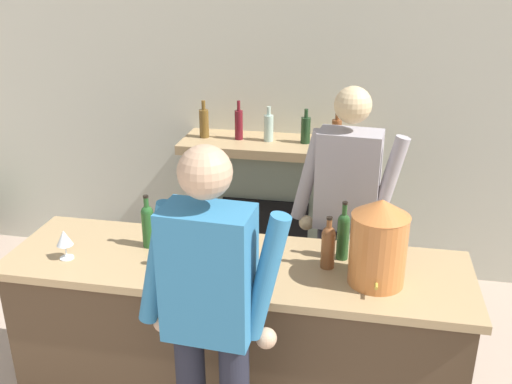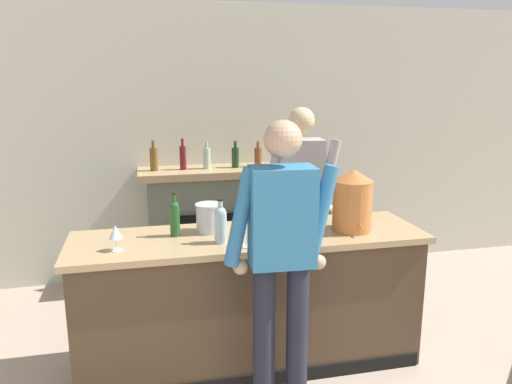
{
  "view_description": "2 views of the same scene",
  "coord_description": "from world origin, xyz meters",
  "px_view_note": "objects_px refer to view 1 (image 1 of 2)",
  "views": [
    {
      "loc": [
        0.69,
        0.14,
        2.44
      ],
      "look_at": [
        0.09,
        3.22,
        1.16
      ],
      "focal_mm": 40.0,
      "sensor_mm": 36.0,
      "label": 1
    },
    {
      "loc": [
        -0.62,
        -0.52,
        2.04
      ],
      "look_at": [
        0.24,
        3.22,
        1.15
      ],
      "focal_mm": 35.0,
      "sensor_mm": 36.0,
      "label": 2
    }
  ],
  "objects_px": {
    "fireplace_stone": "(270,209)",
    "wine_glass_near_bucket": "(64,239)",
    "person_bartender": "(345,220)",
    "wine_glass_front_right": "(207,263)",
    "wine_bottle_rose_blush": "(343,234)",
    "wine_bottle_cabernet_heavy": "(328,245)",
    "wine_bottle_port_short": "(186,246)",
    "ice_bucket_steel": "(193,230)",
    "wine_bottle_chardonnay_pale": "(148,224)",
    "copper_dispenser": "(379,242)",
    "person_customer": "(211,329)"
  },
  "relations": [
    {
      "from": "fireplace_stone",
      "to": "wine_glass_near_bucket",
      "type": "distance_m",
      "value": 1.94
    },
    {
      "from": "person_bartender",
      "to": "wine_glass_front_right",
      "type": "relative_size",
      "value": 10.73
    },
    {
      "from": "wine_bottle_rose_blush",
      "to": "wine_bottle_cabernet_heavy",
      "type": "bearing_deg",
      "value": -122.19
    },
    {
      "from": "fireplace_stone",
      "to": "wine_bottle_port_short",
      "type": "bearing_deg",
      "value": -94.8
    },
    {
      "from": "fireplace_stone",
      "to": "ice_bucket_steel",
      "type": "bearing_deg",
      "value": -97.28
    },
    {
      "from": "fireplace_stone",
      "to": "wine_bottle_chardonnay_pale",
      "type": "height_order",
      "value": "fireplace_stone"
    },
    {
      "from": "ice_bucket_steel",
      "to": "wine_bottle_rose_blush",
      "type": "height_order",
      "value": "wine_bottle_rose_blush"
    },
    {
      "from": "copper_dispenser",
      "to": "wine_bottle_port_short",
      "type": "height_order",
      "value": "copper_dispenser"
    },
    {
      "from": "person_bartender",
      "to": "wine_bottle_port_short",
      "type": "distance_m",
      "value": 1.05
    },
    {
      "from": "copper_dispenser",
      "to": "wine_bottle_rose_blush",
      "type": "distance_m",
      "value": 0.29
    },
    {
      "from": "ice_bucket_steel",
      "to": "fireplace_stone",
      "type": "bearing_deg",
      "value": 82.72
    },
    {
      "from": "wine_bottle_port_short",
      "to": "wine_bottle_chardonnay_pale",
      "type": "relative_size",
      "value": 0.98
    },
    {
      "from": "ice_bucket_steel",
      "to": "wine_bottle_cabernet_heavy",
      "type": "bearing_deg",
      "value": -6.84
    },
    {
      "from": "wine_bottle_chardonnay_pale",
      "to": "wine_bottle_rose_blush",
      "type": "height_order",
      "value": "wine_bottle_rose_blush"
    },
    {
      "from": "copper_dispenser",
      "to": "wine_bottle_cabernet_heavy",
      "type": "relative_size",
      "value": 1.56
    },
    {
      "from": "wine_bottle_port_short",
      "to": "wine_glass_near_bucket",
      "type": "distance_m",
      "value": 0.66
    },
    {
      "from": "person_bartender",
      "to": "wine_bottle_rose_blush",
      "type": "height_order",
      "value": "person_bartender"
    },
    {
      "from": "wine_bottle_rose_blush",
      "to": "wine_glass_near_bucket",
      "type": "bearing_deg",
      "value": -168.95
    },
    {
      "from": "copper_dispenser",
      "to": "wine_bottle_chardonnay_pale",
      "type": "bearing_deg",
      "value": 173.04
    },
    {
      "from": "fireplace_stone",
      "to": "person_customer",
      "type": "distance_m",
      "value": 2.25
    },
    {
      "from": "person_bartender",
      "to": "wine_glass_near_bucket",
      "type": "xyz_separation_m",
      "value": [
        -1.43,
        -0.71,
        0.09
      ]
    },
    {
      "from": "person_customer",
      "to": "wine_glass_near_bucket",
      "type": "height_order",
      "value": "person_customer"
    },
    {
      "from": "copper_dispenser",
      "to": "ice_bucket_steel",
      "type": "height_order",
      "value": "copper_dispenser"
    },
    {
      "from": "person_bartender",
      "to": "wine_bottle_cabernet_heavy",
      "type": "relative_size",
      "value": 6.4
    },
    {
      "from": "copper_dispenser",
      "to": "wine_glass_near_bucket",
      "type": "height_order",
      "value": "copper_dispenser"
    },
    {
      "from": "wine_glass_front_right",
      "to": "ice_bucket_steel",
      "type": "bearing_deg",
      "value": 116.5
    },
    {
      "from": "wine_bottle_port_short",
      "to": "wine_bottle_chardonnay_pale",
      "type": "bearing_deg",
      "value": 143.04
    },
    {
      "from": "wine_bottle_chardonnay_pale",
      "to": "wine_bottle_port_short",
      "type": "bearing_deg",
      "value": -36.96
    },
    {
      "from": "person_customer",
      "to": "wine_bottle_cabernet_heavy",
      "type": "bearing_deg",
      "value": 57.44
    },
    {
      "from": "person_bartender",
      "to": "ice_bucket_steel",
      "type": "relative_size",
      "value": 8.99
    },
    {
      "from": "copper_dispenser",
      "to": "ice_bucket_steel",
      "type": "distance_m",
      "value": 1.01
    },
    {
      "from": "copper_dispenser",
      "to": "wine_glass_front_right",
      "type": "distance_m",
      "value": 0.83
    },
    {
      "from": "wine_glass_near_bucket",
      "to": "fireplace_stone",
      "type": "bearing_deg",
      "value": 64.67
    },
    {
      "from": "person_bartender",
      "to": "wine_bottle_port_short",
      "type": "xyz_separation_m",
      "value": [
        -0.77,
        -0.7,
        0.11
      ]
    },
    {
      "from": "wine_bottle_rose_blush",
      "to": "wine_glass_near_bucket",
      "type": "xyz_separation_m",
      "value": [
        -1.43,
        -0.28,
        -0.03
      ]
    },
    {
      "from": "person_customer",
      "to": "copper_dispenser",
      "type": "bearing_deg",
      "value": 40.35
    },
    {
      "from": "ice_bucket_steel",
      "to": "wine_glass_front_right",
      "type": "relative_size",
      "value": 1.19
    },
    {
      "from": "person_customer",
      "to": "copper_dispenser",
      "type": "xyz_separation_m",
      "value": [
        0.68,
        0.58,
        0.19
      ]
    },
    {
      "from": "wine_bottle_chardonnay_pale",
      "to": "wine_glass_front_right",
      "type": "relative_size",
      "value": 1.79
    },
    {
      "from": "fireplace_stone",
      "to": "person_bartender",
      "type": "xyz_separation_m",
      "value": [
        0.63,
        -0.99,
        0.41
      ]
    },
    {
      "from": "person_bartender",
      "to": "ice_bucket_steel",
      "type": "distance_m",
      "value": 0.93
    },
    {
      "from": "fireplace_stone",
      "to": "person_customer",
      "type": "xyz_separation_m",
      "value": [
        0.13,
        -2.21,
        0.42
      ]
    },
    {
      "from": "wine_bottle_chardonnay_pale",
      "to": "wine_bottle_cabernet_heavy",
      "type": "xyz_separation_m",
      "value": [
        0.98,
        -0.05,
        -0.01
      ]
    },
    {
      "from": "ice_bucket_steel",
      "to": "wine_bottle_rose_blush",
      "type": "bearing_deg",
      "value": 1.44
    },
    {
      "from": "ice_bucket_steel",
      "to": "wine_bottle_rose_blush",
      "type": "xyz_separation_m",
      "value": [
        0.81,
        0.02,
        0.04
      ]
    },
    {
      "from": "person_bartender",
      "to": "wine_bottle_cabernet_heavy",
      "type": "height_order",
      "value": "person_bartender"
    },
    {
      "from": "person_bartender",
      "to": "wine_bottle_chardonnay_pale",
      "type": "relative_size",
      "value": 5.98
    },
    {
      "from": "fireplace_stone",
      "to": "wine_bottle_port_short",
      "type": "xyz_separation_m",
      "value": [
        -0.14,
        -1.69,
        0.52
      ]
    },
    {
      "from": "wine_glass_near_bucket",
      "to": "wine_glass_front_right",
      "type": "bearing_deg",
      "value": -7.96
    },
    {
      "from": "wine_bottle_port_short",
      "to": "wine_glass_front_right",
      "type": "bearing_deg",
      "value": -39.03
    }
  ]
}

